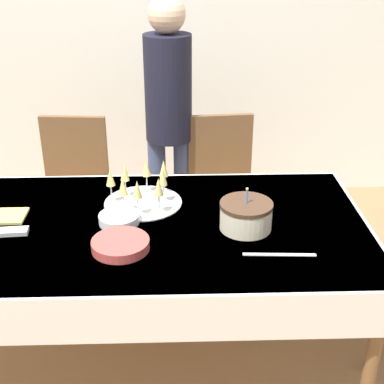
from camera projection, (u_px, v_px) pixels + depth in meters
ground_plane at (145, 350)px, 2.74m from camera, size 12.00×12.00×0.00m
wall_back at (150, 21)px, 3.87m from camera, size 8.00×0.05×2.70m
dining_table at (140, 243)px, 2.46m from camera, size 2.09×1.08×0.74m
dining_chair_far_left at (74, 189)px, 3.28m from camera, size 0.45×0.45×0.94m
dining_chair_far_right at (222, 187)px, 3.30m from camera, size 0.46×0.46×0.94m
birthday_cake at (246, 216)px, 2.36m from camera, size 0.23×0.23×0.20m
champagne_tray at (142, 188)px, 2.56m from camera, size 0.38×0.38×0.18m
plate_stack_main at (121, 245)px, 2.22m from camera, size 0.24×0.24×0.04m
plate_stack_dessert at (119, 219)px, 2.42m from camera, size 0.18×0.18×0.04m
cake_knife at (279, 255)px, 2.18m from camera, size 0.30×0.03×0.00m
fork_pile at (8, 232)px, 2.33m from camera, size 0.17×0.07×0.02m
napkin_pile at (9, 216)px, 2.47m from camera, size 0.15×0.15×0.01m
person_standing at (169, 108)px, 3.20m from camera, size 0.28×0.28×1.63m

